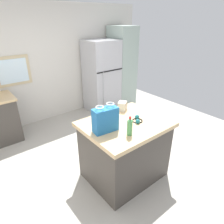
{
  "coord_description": "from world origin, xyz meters",
  "views": [
    {
      "loc": [
        -1.61,
        -2.1,
        2.26
      ],
      "look_at": [
        0.06,
        -0.02,
        0.98
      ],
      "focal_mm": 31.87,
      "sensor_mm": 36.0,
      "label": 1
    }
  ],
  "objects_px": {
    "shopping_bag": "(105,120)",
    "bottle": "(130,127)",
    "refrigerator": "(102,77)",
    "kitchen_island": "(125,150)",
    "small_box": "(122,106)",
    "tall_cabinet": "(122,67)",
    "ear_defenders": "(137,120)"
  },
  "relations": [
    {
      "from": "refrigerator",
      "to": "kitchen_island",
      "type": "bearing_deg",
      "value": -118.6
    },
    {
      "from": "kitchen_island",
      "to": "shopping_bag",
      "type": "distance_m",
      "value": 0.72
    },
    {
      "from": "tall_cabinet",
      "to": "small_box",
      "type": "bearing_deg",
      "value": -131.18
    },
    {
      "from": "tall_cabinet",
      "to": "shopping_bag",
      "type": "bearing_deg",
      "value": -135.12
    },
    {
      "from": "tall_cabinet",
      "to": "small_box",
      "type": "relative_size",
      "value": 14.63
    },
    {
      "from": "shopping_bag",
      "to": "ear_defenders",
      "type": "xyz_separation_m",
      "value": [
        0.51,
        -0.07,
        -0.14
      ]
    },
    {
      "from": "bottle",
      "to": "small_box",
      "type": "bearing_deg",
      "value": 55.63
    },
    {
      "from": "kitchen_island",
      "to": "ear_defenders",
      "type": "xyz_separation_m",
      "value": [
        0.16,
        -0.07,
        0.48
      ]
    },
    {
      "from": "refrigerator",
      "to": "shopping_bag",
      "type": "distance_m",
      "value": 2.75
    },
    {
      "from": "kitchen_island",
      "to": "small_box",
      "type": "xyz_separation_m",
      "value": [
        0.23,
        0.33,
        0.53
      ]
    },
    {
      "from": "small_box",
      "to": "ear_defenders",
      "type": "relative_size",
      "value": 0.67
    },
    {
      "from": "refrigerator",
      "to": "small_box",
      "type": "bearing_deg",
      "value": -117.39
    },
    {
      "from": "shopping_bag",
      "to": "ear_defenders",
      "type": "relative_size",
      "value": 1.72
    },
    {
      "from": "refrigerator",
      "to": "tall_cabinet",
      "type": "bearing_deg",
      "value": 0.02
    },
    {
      "from": "shopping_bag",
      "to": "ear_defenders",
      "type": "height_order",
      "value": "shopping_bag"
    },
    {
      "from": "kitchen_island",
      "to": "tall_cabinet",
      "type": "bearing_deg",
      "value": 49.65
    },
    {
      "from": "tall_cabinet",
      "to": "shopping_bag",
      "type": "height_order",
      "value": "tall_cabinet"
    },
    {
      "from": "kitchen_island",
      "to": "ear_defenders",
      "type": "relative_size",
      "value": 5.5
    },
    {
      "from": "small_box",
      "to": "ear_defenders",
      "type": "height_order",
      "value": "small_box"
    },
    {
      "from": "bottle",
      "to": "ear_defenders",
      "type": "xyz_separation_m",
      "value": [
        0.33,
        0.19,
        -0.09
      ]
    },
    {
      "from": "refrigerator",
      "to": "small_box",
      "type": "distance_m",
      "value": 2.16
    },
    {
      "from": "bottle",
      "to": "kitchen_island",
      "type": "bearing_deg",
      "value": 56.58
    },
    {
      "from": "small_box",
      "to": "ear_defenders",
      "type": "distance_m",
      "value": 0.41
    },
    {
      "from": "kitchen_island",
      "to": "ear_defenders",
      "type": "height_order",
      "value": "ear_defenders"
    },
    {
      "from": "shopping_bag",
      "to": "bottle",
      "type": "distance_m",
      "value": 0.32
    },
    {
      "from": "refrigerator",
      "to": "small_box",
      "type": "xyz_separation_m",
      "value": [
        -0.99,
        -1.92,
        0.12
      ]
    },
    {
      "from": "tall_cabinet",
      "to": "refrigerator",
      "type": "bearing_deg",
      "value": -179.98
    },
    {
      "from": "small_box",
      "to": "shopping_bag",
      "type": "bearing_deg",
      "value": -150.26
    },
    {
      "from": "refrigerator",
      "to": "bottle",
      "type": "bearing_deg",
      "value": -119.14
    },
    {
      "from": "tall_cabinet",
      "to": "small_box",
      "type": "height_order",
      "value": "tall_cabinet"
    },
    {
      "from": "kitchen_island",
      "to": "refrigerator",
      "type": "bearing_deg",
      "value": 61.4
    },
    {
      "from": "tall_cabinet",
      "to": "kitchen_island",
      "type": "bearing_deg",
      "value": -130.35
    }
  ]
}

